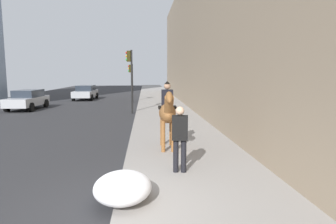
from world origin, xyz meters
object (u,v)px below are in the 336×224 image
object	(u,v)px
car_near_lane	(28,99)
car_mid_lane	(86,92)
traffic_light_far_curb	(131,77)
pedestrian_greeting	(180,135)
traffic_light_near_curb	(130,72)
mounted_horse_near	(167,112)

from	to	relation	value
car_near_lane	car_mid_lane	distance (m)	8.49
car_near_lane	traffic_light_far_curb	distance (m)	8.92
pedestrian_greeting	traffic_light_near_curb	size ratio (longest dim) A/B	0.41
mounted_horse_near	traffic_light_near_curb	world-z (taller)	traffic_light_near_curb
mounted_horse_near	traffic_light_near_curb	xyz separation A→B (m)	(9.87, 1.68, 1.38)
mounted_horse_near	car_near_lane	distance (m)	15.82
car_near_lane	traffic_light_near_curb	xyz separation A→B (m)	(-2.86, -7.69, 2.00)
traffic_light_far_curb	mounted_horse_near	bearing A→B (deg)	-173.55
car_mid_lane	traffic_light_far_curb	world-z (taller)	traffic_light_far_curb
pedestrian_greeting	car_mid_lane	size ratio (longest dim) A/B	0.38
traffic_light_near_curb	traffic_light_far_curb	bearing A→B (deg)	2.23
car_mid_lane	traffic_light_far_curb	size ratio (longest dim) A/B	1.28
car_near_lane	car_mid_lane	world-z (taller)	same
pedestrian_greeting	traffic_light_near_curb	distance (m)	12.47
pedestrian_greeting	traffic_light_far_curb	xyz separation A→B (m)	(19.81, 2.11, 1.25)
pedestrian_greeting	mounted_horse_near	bearing A→B (deg)	10.01
mounted_horse_near	traffic_light_far_curb	size ratio (longest dim) A/B	0.65
traffic_light_near_curb	traffic_light_far_curb	size ratio (longest dim) A/B	1.19
mounted_horse_near	pedestrian_greeting	world-z (taller)	mounted_horse_near
mounted_horse_near	car_near_lane	world-z (taller)	mounted_horse_near
traffic_light_near_curb	traffic_light_far_curb	xyz separation A→B (m)	(7.58, 0.30, -0.41)
car_mid_lane	traffic_light_near_curb	xyz separation A→B (m)	(-10.94, -5.08, 2.00)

